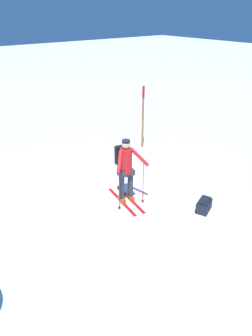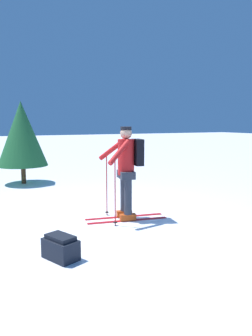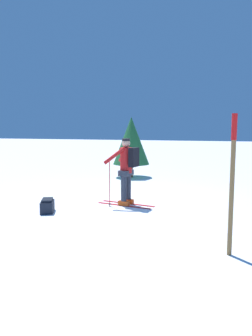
{
  "view_description": "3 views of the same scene",
  "coord_description": "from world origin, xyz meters",
  "px_view_note": "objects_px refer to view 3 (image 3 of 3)",
  "views": [
    {
      "loc": [
        -5.66,
        4.23,
        4.78
      ],
      "look_at": [
        0.31,
        -0.47,
        0.99
      ],
      "focal_mm": 35.0,
      "sensor_mm": 36.0,
      "label": 1
    },
    {
      "loc": [
        -2.41,
        -5.97,
        1.86
      ],
      "look_at": [
        0.31,
        -0.47,
        0.99
      ],
      "focal_mm": 35.0,
      "sensor_mm": 36.0,
      "label": 2
    },
    {
      "loc": [
        2.74,
        -8.69,
        2.08
      ],
      "look_at": [
        0.31,
        -0.47,
        0.99
      ],
      "focal_mm": 35.0,
      "sensor_mm": 36.0,
      "label": 3
    }
  ],
  "objects_px": {
    "skier": "(127,167)",
    "dropped_backpack": "(47,206)",
    "trail_marker": "(232,175)",
    "pine_tree": "(131,141)"
  },
  "relations": [
    {
      "from": "skier",
      "to": "dropped_backpack",
      "type": "bearing_deg",
      "value": -142.27
    },
    {
      "from": "skier",
      "to": "dropped_backpack",
      "type": "xyz_separation_m",
      "value": [
        -1.65,
        -1.27,
        -0.86
      ]
    },
    {
      "from": "dropped_backpack",
      "to": "trail_marker",
      "type": "xyz_separation_m",
      "value": [
        4.22,
        -1.54,
        1.16
      ]
    },
    {
      "from": "skier",
      "to": "trail_marker",
      "type": "relative_size",
      "value": 0.78
    },
    {
      "from": "skier",
      "to": "trail_marker",
      "type": "height_order",
      "value": "trail_marker"
    },
    {
      "from": "skier",
      "to": "dropped_backpack",
      "type": "relative_size",
      "value": 3.12
    },
    {
      "from": "trail_marker",
      "to": "skier",
      "type": "bearing_deg",
      "value": 132.41
    },
    {
      "from": "dropped_backpack",
      "to": "pine_tree",
      "type": "xyz_separation_m",
      "value": [
        0.46,
        5.96,
        1.35
      ]
    },
    {
      "from": "skier",
      "to": "trail_marker",
      "type": "bearing_deg",
      "value": -47.59
    },
    {
      "from": "dropped_backpack",
      "to": "skier",
      "type": "bearing_deg",
      "value": 37.73
    }
  ]
}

